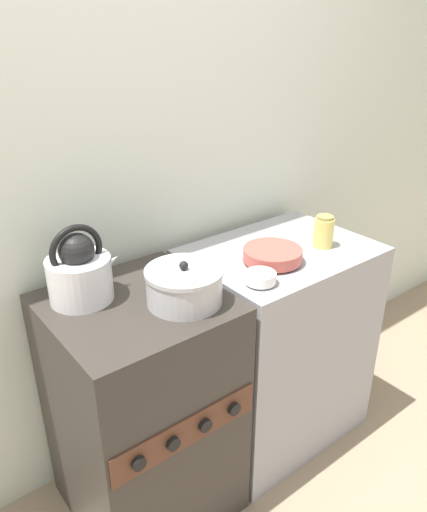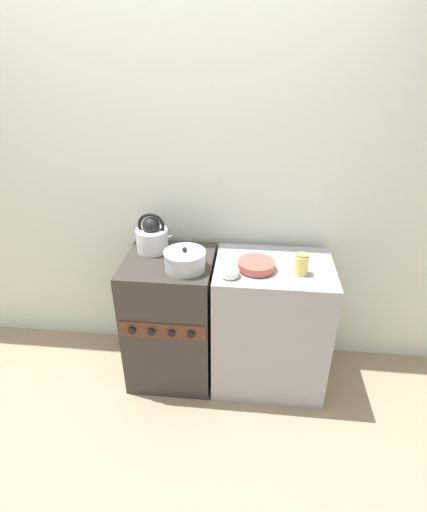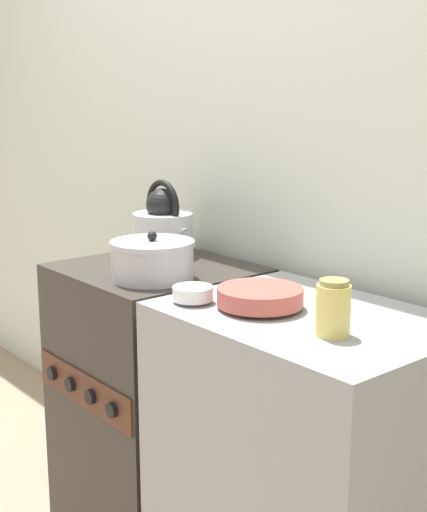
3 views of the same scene
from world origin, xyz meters
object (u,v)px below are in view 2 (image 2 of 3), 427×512
object	(u,v)px
small_ceramic_bowl	(230,273)
storage_jar	(301,264)
stove	(172,318)
cooking_pot	(185,260)
kettle	(152,236)
enamel_bowl	(256,265)

from	to	relation	value
small_ceramic_bowl	storage_jar	bearing A→B (deg)	10.73
storage_jar	stove	bearing A→B (deg)	174.11
stove	cooking_pot	distance (m)	0.52
kettle	small_ceramic_bowl	distance (m)	0.58
kettle	enamel_bowl	size ratio (longest dim) A/B	1.17
stove	kettle	bearing A→B (deg)	135.37
kettle	small_ceramic_bowl	world-z (taller)	kettle
stove	cooking_pot	world-z (taller)	cooking_pot
kettle	small_ceramic_bowl	xyz separation A→B (m)	(0.51, -0.27, -0.07)
cooking_pot	small_ceramic_bowl	distance (m)	0.27
stove	small_ceramic_bowl	world-z (taller)	small_ceramic_bowl
stove	storage_jar	xyz separation A→B (m)	(0.78, -0.08, 0.50)
kettle	cooking_pot	distance (m)	0.32
enamel_bowl	small_ceramic_bowl	xyz separation A→B (m)	(-0.15, -0.09, -0.01)
kettle	cooking_pot	world-z (taller)	kettle
cooking_pot	stove	bearing A→B (deg)	142.03
stove	kettle	world-z (taller)	kettle
kettle	small_ceramic_bowl	size ratio (longest dim) A/B	2.41
storage_jar	cooking_pot	bearing A→B (deg)	-178.77
cooking_pot	enamel_bowl	size ratio (longest dim) A/B	1.13
stove	enamel_bowl	distance (m)	0.71
cooking_pot	small_ceramic_bowl	size ratio (longest dim) A/B	2.33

